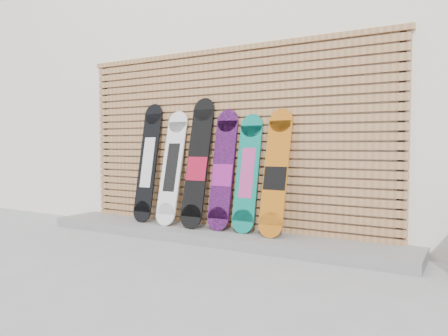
{
  "coord_description": "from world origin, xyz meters",
  "views": [
    {
      "loc": [
        2.54,
        -3.64,
        1.12
      ],
      "look_at": [
        -0.03,
        0.75,
        0.85
      ],
      "focal_mm": 35.0,
      "sensor_mm": 36.0,
      "label": 1
    }
  ],
  "objects_px": {
    "snowboard_0": "(148,162)",
    "snowboard_3": "(223,170)",
    "snowboard_4": "(247,173)",
    "snowboard_2": "(198,163)",
    "snowboard_5": "(276,173)",
    "snowboard_1": "(172,167)"
  },
  "relations": [
    {
      "from": "snowboard_2",
      "to": "snowboard_5",
      "type": "bearing_deg",
      "value": 0.34
    },
    {
      "from": "snowboard_0",
      "to": "snowboard_3",
      "type": "height_order",
      "value": "snowboard_0"
    },
    {
      "from": "snowboard_4",
      "to": "snowboard_2",
      "type": "bearing_deg",
      "value": -176.36
    },
    {
      "from": "snowboard_0",
      "to": "snowboard_2",
      "type": "bearing_deg",
      "value": -1.88
    },
    {
      "from": "snowboard_0",
      "to": "snowboard_2",
      "type": "height_order",
      "value": "snowboard_2"
    },
    {
      "from": "snowboard_0",
      "to": "snowboard_1",
      "type": "distance_m",
      "value": 0.41
    },
    {
      "from": "snowboard_0",
      "to": "snowboard_5",
      "type": "distance_m",
      "value": 1.83
    },
    {
      "from": "snowboard_5",
      "to": "snowboard_2",
      "type": "bearing_deg",
      "value": -179.66
    },
    {
      "from": "snowboard_1",
      "to": "snowboard_4",
      "type": "distance_m",
      "value": 1.06
    },
    {
      "from": "snowboard_2",
      "to": "snowboard_3",
      "type": "xyz_separation_m",
      "value": [
        0.34,
        0.03,
        -0.08
      ]
    },
    {
      "from": "snowboard_1",
      "to": "snowboard_5",
      "type": "relative_size",
      "value": 1.02
    },
    {
      "from": "snowboard_2",
      "to": "snowboard_4",
      "type": "xyz_separation_m",
      "value": [
        0.66,
        0.04,
        -0.1
      ]
    },
    {
      "from": "snowboard_0",
      "to": "snowboard_3",
      "type": "bearing_deg",
      "value": 0.41
    },
    {
      "from": "snowboard_5",
      "to": "snowboard_4",
      "type": "bearing_deg",
      "value": 174.44
    },
    {
      "from": "snowboard_3",
      "to": "snowboard_4",
      "type": "xyz_separation_m",
      "value": [
        0.32,
        0.01,
        -0.02
      ]
    },
    {
      "from": "snowboard_2",
      "to": "snowboard_3",
      "type": "relative_size",
      "value": 1.11
    },
    {
      "from": "snowboard_4",
      "to": "snowboard_1",
      "type": "bearing_deg",
      "value": -178.2
    },
    {
      "from": "snowboard_1",
      "to": "snowboard_0",
      "type": "bearing_deg",
      "value": 177.53
    },
    {
      "from": "snowboard_1",
      "to": "snowboard_5",
      "type": "distance_m",
      "value": 1.42
    },
    {
      "from": "snowboard_2",
      "to": "snowboard_0",
      "type": "bearing_deg",
      "value": 178.12
    },
    {
      "from": "snowboard_3",
      "to": "snowboard_4",
      "type": "height_order",
      "value": "snowboard_3"
    },
    {
      "from": "snowboard_0",
      "to": "snowboard_3",
      "type": "relative_size",
      "value": 1.08
    }
  ]
}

